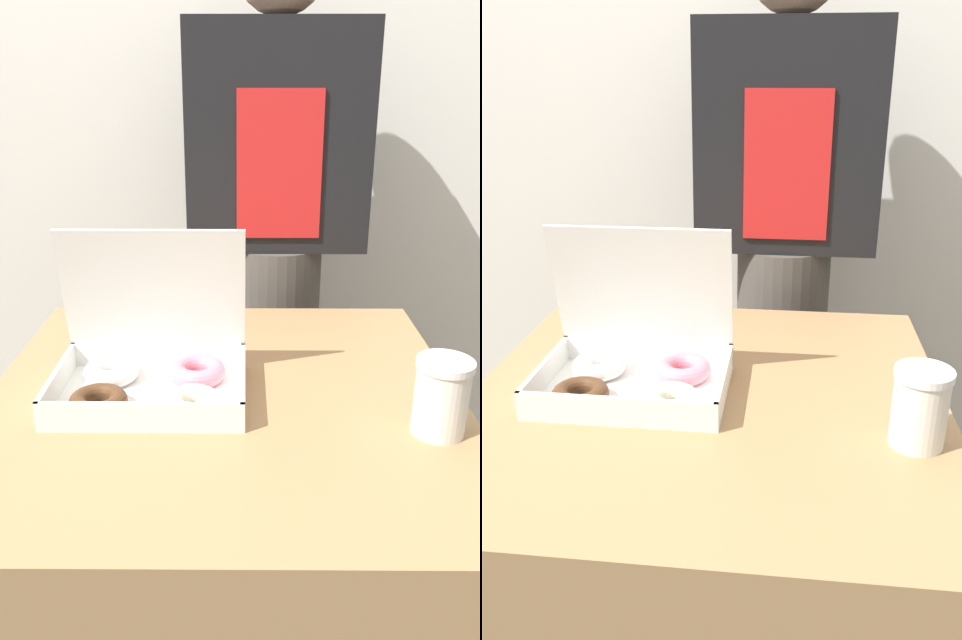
{
  "view_description": "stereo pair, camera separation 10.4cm",
  "coord_description": "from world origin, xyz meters",
  "views": [
    {
      "loc": [
        0.03,
        -0.97,
        1.28
      ],
      "look_at": [
        0.03,
        -0.01,
        0.9
      ],
      "focal_mm": 35.0,
      "sensor_mm": 36.0,
      "label": 1
    },
    {
      "loc": [
        0.14,
        -0.97,
        1.28
      ],
      "look_at": [
        0.03,
        -0.01,
        0.9
      ],
      "focal_mm": 35.0,
      "sensor_mm": 36.0,
      "label": 2
    }
  ],
  "objects": [
    {
      "name": "donut_box",
      "position": [
        -0.13,
        0.0,
        0.8
      ],
      "size": [
        0.33,
        0.24,
        0.28
      ],
      "color": "white",
      "rests_on": "table"
    },
    {
      "name": "wall_back",
      "position": [
        0.0,
        1.01,
        1.3
      ],
      "size": [
        10.0,
        0.05,
        2.6
      ],
      "color": "silver",
      "rests_on": "ground_plane"
    },
    {
      "name": "table",
      "position": [
        0.0,
        0.0,
        0.38
      ],
      "size": [
        0.83,
        0.84,
        0.76
      ],
      "color": "#99754C",
      "rests_on": "ground_plane"
    },
    {
      "name": "person_customer",
      "position": [
        0.12,
        0.67,
        0.89
      ],
      "size": [
        0.46,
        0.25,
        1.64
      ],
      "color": "#4C4742",
      "rests_on": "ground_plane"
    },
    {
      "name": "coffee_cup",
      "position": [
        0.34,
        -0.13,
        0.82
      ],
      "size": [
        0.09,
        0.09,
        0.12
      ],
      "color": "silver",
      "rests_on": "table"
    }
  ]
}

